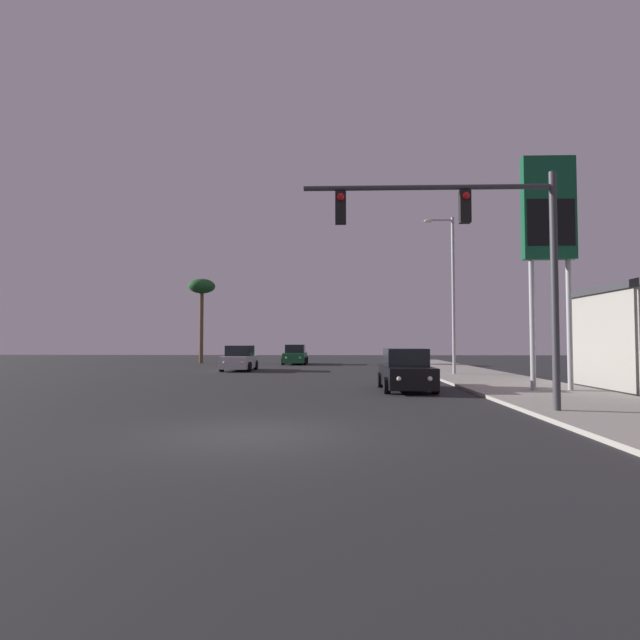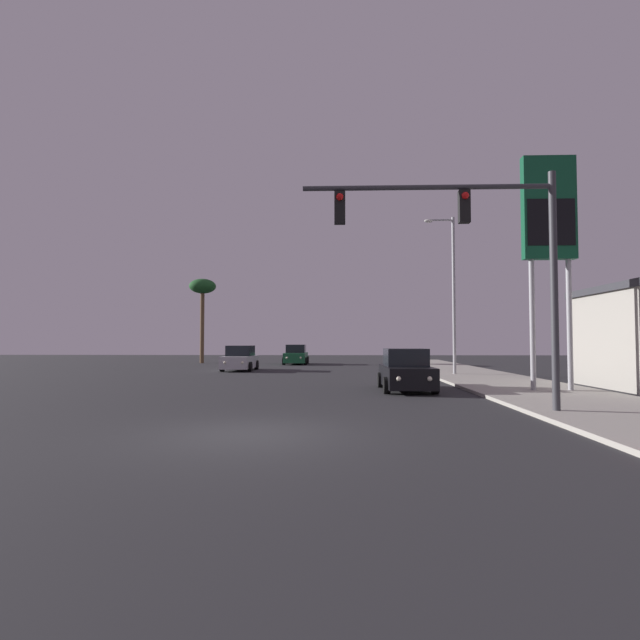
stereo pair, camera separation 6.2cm
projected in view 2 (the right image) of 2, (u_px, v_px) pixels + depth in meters
The scene contains 9 objects.
ground_plane at pixel (249, 435), 10.54m from camera, with size 120.00×120.00×0.00m, color #28282B.
sidewalk_right at pixel (525, 388), 20.20m from camera, with size 5.00×60.00×0.12m.
car_green at pixel (296, 355), 42.67m from camera, with size 2.04×4.31×1.68m.
car_black at pixel (406, 371), 20.03m from camera, with size 2.04×4.32×1.68m.
car_silver at pixel (240, 359), 33.54m from camera, with size 2.04×4.33×1.68m.
traffic_light_mast at pixel (481, 241), 13.63m from camera, with size 6.94×0.36×6.50m.
street_lamp at pixel (451, 286), 28.57m from camera, with size 1.74×0.24×9.00m.
gas_station_sign at pixel (549, 221), 19.20m from camera, with size 2.00×0.42×9.00m.
palm_tree_far at pixel (203, 290), 45.12m from camera, with size 2.40×2.40×7.62m.
Camera 2 is at (1.88, -10.57, 1.98)m, focal length 28.00 mm.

